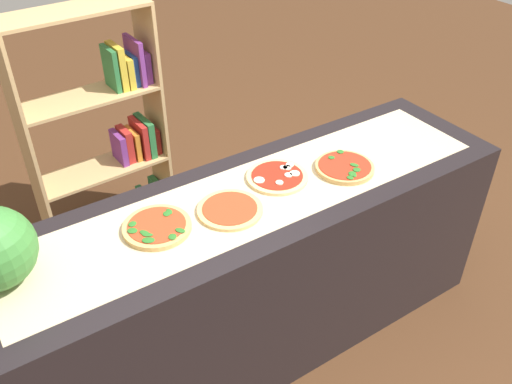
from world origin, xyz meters
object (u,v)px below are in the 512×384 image
at_px(pizza_mozzarella_2, 277,177).
at_px(bookshelf, 113,133).
at_px(pizza_plain_1, 230,210).
at_px(pizza_spinach_0, 157,227).
at_px(pizza_spinach_3, 345,167).

relative_size(pizza_mozzarella_2, bookshelf, 0.19).
xyz_separation_m(pizza_plain_1, pizza_mozzarella_2, (0.30, 0.09, 0.00)).
height_order(pizza_spinach_0, pizza_mozzarella_2, pizza_spinach_0).
relative_size(pizza_plain_1, pizza_spinach_3, 1.01).
relative_size(pizza_spinach_0, bookshelf, 0.19).
distance_m(pizza_plain_1, bookshelf, 1.29).
bearing_deg(pizza_mozzarella_2, bookshelf, 106.64).
bearing_deg(pizza_spinach_0, pizza_plain_1, -10.88).
distance_m(pizza_spinach_0, pizza_mozzarella_2, 0.60).
bearing_deg(pizza_spinach_0, bookshelf, 78.53).
relative_size(pizza_mozzarella_2, pizza_spinach_3, 1.03).
xyz_separation_m(pizza_plain_1, bookshelf, (-0.05, 1.27, -0.23)).
height_order(pizza_plain_1, pizza_spinach_3, pizza_spinach_3).
xyz_separation_m(pizza_mozzarella_2, bookshelf, (-0.35, 1.18, -0.23)).
distance_m(pizza_mozzarella_2, pizza_spinach_3, 0.32).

